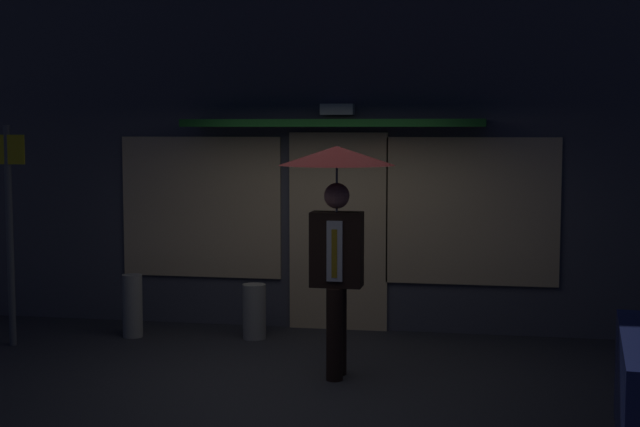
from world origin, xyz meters
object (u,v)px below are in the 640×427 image
(person_with_umbrella, at_px, (337,202))
(sidewalk_bollard, at_px, (254,311))
(street_sign_post, at_px, (9,221))
(sidewalk_bollard_2, at_px, (132,306))

(person_with_umbrella, height_order, sidewalk_bollard, person_with_umbrella)
(person_with_umbrella, bearing_deg, street_sign_post, 171.11)
(person_with_umbrella, height_order, street_sign_post, street_sign_post)
(sidewalk_bollard_2, bearing_deg, street_sign_post, -151.19)
(sidewalk_bollard_2, bearing_deg, sidewalk_bollard, 6.94)
(person_with_umbrella, relative_size, street_sign_post, 0.92)
(person_with_umbrella, distance_m, sidewalk_bollard, 2.18)
(person_with_umbrella, bearing_deg, sidewalk_bollard_2, 154.63)
(street_sign_post, relative_size, sidewalk_bollard, 3.88)
(street_sign_post, height_order, sidewalk_bollard_2, street_sign_post)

